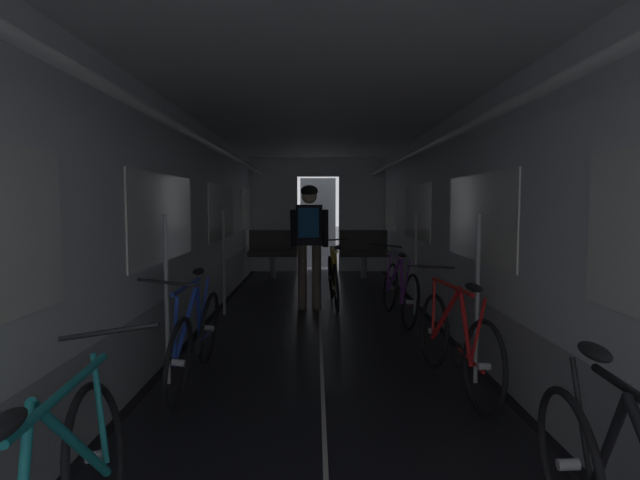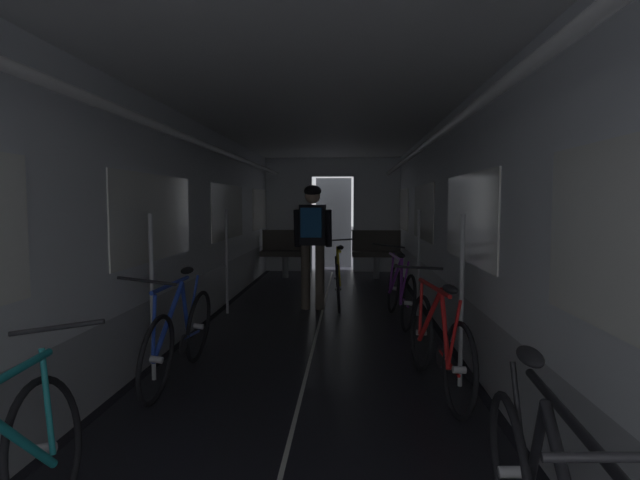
{
  "view_description": "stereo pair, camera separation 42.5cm",
  "coord_description": "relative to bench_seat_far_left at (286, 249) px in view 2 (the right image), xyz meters",
  "views": [
    {
      "loc": [
        -0.06,
        -2.03,
        1.49
      ],
      "look_at": [
        0.0,
        4.35,
        1.02
      ],
      "focal_mm": 28.75,
      "sensor_mm": 36.0,
      "label": 1
    },
    {
      "loc": [
        0.37,
        -2.02,
        1.49
      ],
      "look_at": [
        0.0,
        4.35,
        1.02
      ],
      "focal_mm": 28.75,
      "sensor_mm": 36.0,
      "label": 2
    }
  ],
  "objects": [
    {
      "name": "train_car_shell",
      "position": [
        0.9,
        -4.47,
        1.13
      ],
      "size": [
        3.14,
        12.34,
        2.57
      ],
      "color": "black",
      "rests_on": "ground"
    },
    {
      "name": "bench_seat_far_left",
      "position": [
        0.0,
        0.0,
        0.0
      ],
      "size": [
        0.98,
        0.51,
        0.95
      ],
      "color": "gray",
      "rests_on": "ground"
    },
    {
      "name": "bench_seat_far_right",
      "position": [
        1.8,
        0.0,
        0.0
      ],
      "size": [
        0.98,
        0.51,
        0.95
      ],
      "color": "gray",
      "rests_on": "ground"
    },
    {
      "name": "bicycle_red",
      "position": [
        1.97,
        -6.09,
        -0.18
      ],
      "size": [
        0.45,
        1.69,
        0.94
      ],
      "color": "black",
      "rests_on": "ground"
    },
    {
      "name": "bicycle_purple",
      "position": [
        1.9,
        -3.72,
        -0.19
      ],
      "size": [
        0.46,
        1.69,
        0.95
      ],
      "color": "black",
      "rests_on": "ground"
    },
    {
      "name": "bicycle_blue",
      "position": [
        -0.15,
        -5.96,
        -0.19
      ],
      "size": [
        0.44,
        1.69,
        0.95
      ],
      "color": "black",
      "rests_on": "ground"
    },
    {
      "name": "person_cyclist_aisle",
      "position": [
        0.76,
        -3.04,
        0.5
      ],
      "size": [
        0.54,
        0.4,
        1.73
      ],
      "color": "brown",
      "rests_on": "ground"
    },
    {
      "name": "bicycle_yellow_in_aisle",
      "position": [
        1.1,
        -2.78,
        -0.18
      ],
      "size": [
        0.44,
        1.69,
        0.94
      ],
      "color": "black",
      "rests_on": "ground"
    }
  ]
}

